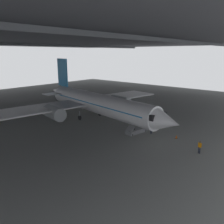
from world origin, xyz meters
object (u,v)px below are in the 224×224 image
at_px(airplane_main, 96,103).
at_px(crew_worker_near_nose, 200,146).
at_px(crew_worker_by_stairs, 151,129).
at_px(boarding_stairs, 136,128).
at_px(baggage_tug, 97,107).
at_px(traffic_cone_orange, 176,137).

relative_size(airplane_main, crew_worker_near_nose, 21.95).
bearing_deg(crew_worker_near_nose, crew_worker_by_stairs, 73.84).
bearing_deg(boarding_stairs, crew_worker_near_nose, -97.55).
height_order(airplane_main, crew_worker_near_nose, airplane_main).
bearing_deg(baggage_tug, airplane_main, -136.15).
xyz_separation_m(airplane_main, crew_worker_near_nose, (-2.64, -22.01, -2.54)).
xyz_separation_m(airplane_main, baggage_tug, (6.74, 6.47, -3.03)).
bearing_deg(crew_worker_by_stairs, airplane_main, 90.07).
distance_m(boarding_stairs, crew_worker_near_nose, 11.47).
bearing_deg(boarding_stairs, airplane_main, 83.94).
distance_m(boarding_stairs, traffic_cone_orange, 6.74).
bearing_deg(traffic_cone_orange, airplane_main, 92.34).
distance_m(boarding_stairs, crew_worker_by_stairs, 2.50).
height_order(boarding_stairs, traffic_cone_orange, boarding_stairs).
xyz_separation_m(crew_worker_near_nose, traffic_cone_orange, (3.34, 4.90, -0.72)).
relative_size(crew_worker_by_stairs, traffic_cone_orange, 2.60).
xyz_separation_m(crew_worker_near_nose, baggage_tug, (9.38, 28.49, -0.48)).
relative_size(boarding_stairs, crew_worker_by_stairs, 3.06).
xyz_separation_m(boarding_stairs, crew_worker_by_stairs, (1.15, -2.21, 0.14)).
height_order(airplane_main, crew_worker_by_stairs, airplane_main).
bearing_deg(airplane_main, baggage_tug, 43.85).
bearing_deg(crew_worker_near_nose, baggage_tug, 71.78).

